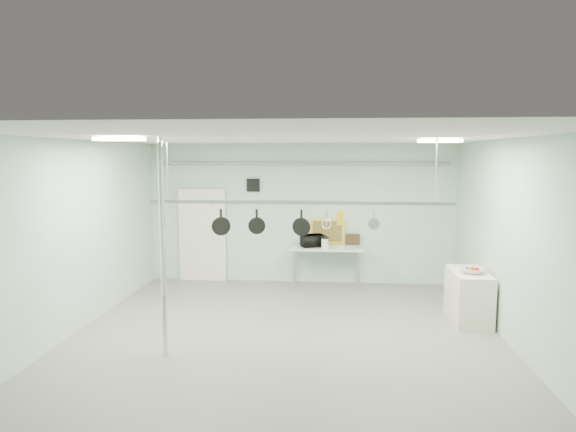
# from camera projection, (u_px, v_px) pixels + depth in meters

# --- Properties ---
(floor) EXTENTS (8.00, 8.00, 0.00)m
(floor) POSITION_uv_depth(u_px,v_px,m) (284.00, 344.00, 8.03)
(floor) COLOR gray
(floor) RESTS_ON ground
(ceiling) EXTENTS (7.00, 8.00, 0.02)m
(ceiling) POSITION_uv_depth(u_px,v_px,m) (284.00, 138.00, 7.66)
(ceiling) COLOR silver
(ceiling) RESTS_ON back_wall
(back_wall) EXTENTS (7.00, 0.02, 3.20)m
(back_wall) POSITION_uv_depth(u_px,v_px,m) (301.00, 214.00, 11.79)
(back_wall) COLOR silver
(back_wall) RESTS_ON floor
(right_wall) EXTENTS (0.02, 8.00, 3.20)m
(right_wall) POSITION_uv_depth(u_px,v_px,m) (520.00, 247.00, 7.53)
(right_wall) COLOR silver
(right_wall) RESTS_ON floor
(door) EXTENTS (1.10, 0.10, 2.20)m
(door) POSITION_uv_depth(u_px,v_px,m) (203.00, 236.00, 12.01)
(door) COLOR silver
(door) RESTS_ON floor
(wall_vent) EXTENTS (0.30, 0.04, 0.30)m
(wall_vent) POSITION_uv_depth(u_px,v_px,m) (253.00, 185.00, 11.79)
(wall_vent) COLOR black
(wall_vent) RESTS_ON back_wall
(conduit_pipe) EXTENTS (6.60, 0.07, 0.07)m
(conduit_pipe) POSITION_uv_depth(u_px,v_px,m) (301.00, 163.00, 11.56)
(conduit_pipe) COLOR gray
(conduit_pipe) RESTS_ON back_wall
(chrome_pole) EXTENTS (0.08, 0.08, 3.20)m
(chrome_pole) POSITION_uv_depth(u_px,v_px,m) (163.00, 248.00, 7.40)
(chrome_pole) COLOR silver
(chrome_pole) RESTS_ON floor
(prep_table) EXTENTS (1.60, 0.70, 0.91)m
(prep_table) POSITION_uv_depth(u_px,v_px,m) (326.00, 250.00, 11.44)
(prep_table) COLOR #ACCBBA
(prep_table) RESTS_ON floor
(side_cabinet) EXTENTS (0.60, 1.20, 0.90)m
(side_cabinet) POSITION_uv_depth(u_px,v_px,m) (468.00, 296.00, 9.09)
(side_cabinet) COLOR beige
(side_cabinet) RESTS_ON floor
(pot_rack) EXTENTS (4.80, 0.06, 1.00)m
(pot_rack) POSITION_uv_depth(u_px,v_px,m) (298.00, 200.00, 8.05)
(pot_rack) COLOR #B7B7BC
(pot_rack) RESTS_ON ceiling
(light_panel_left) EXTENTS (0.65, 0.30, 0.05)m
(light_panel_left) POSITION_uv_depth(u_px,v_px,m) (120.00, 139.00, 7.06)
(light_panel_left) COLOR white
(light_panel_left) RESTS_ON ceiling
(light_panel_right) EXTENTS (0.65, 0.30, 0.05)m
(light_panel_right) POSITION_uv_depth(u_px,v_px,m) (440.00, 141.00, 8.04)
(light_panel_right) COLOR white
(light_panel_right) RESTS_ON ceiling
(microwave) EXTENTS (0.58, 0.49, 0.27)m
(microwave) POSITION_uv_depth(u_px,v_px,m) (312.00, 241.00, 11.42)
(microwave) COLOR black
(microwave) RESTS_ON prep_table
(coffee_canister) EXTENTS (0.18, 0.18, 0.22)m
(coffee_canister) POSITION_uv_depth(u_px,v_px,m) (325.00, 243.00, 11.23)
(coffee_canister) COLOR silver
(coffee_canister) RESTS_ON prep_table
(painting_large) EXTENTS (0.78, 0.15, 0.58)m
(painting_large) POSITION_uv_depth(u_px,v_px,m) (327.00, 232.00, 11.69)
(painting_large) COLOR gold
(painting_large) RESTS_ON prep_table
(painting_small) EXTENTS (0.30, 0.09, 0.25)m
(painting_small) POSITION_uv_depth(u_px,v_px,m) (353.00, 239.00, 11.66)
(painting_small) COLOR #352312
(painting_small) RESTS_ON prep_table
(fruit_bowl) EXTENTS (0.49, 0.49, 0.10)m
(fruit_bowl) POSITION_uv_depth(u_px,v_px,m) (472.00, 271.00, 8.87)
(fruit_bowl) COLOR silver
(fruit_bowl) RESTS_ON side_cabinet
(skillet_left) EXTENTS (0.30, 0.15, 0.40)m
(skillet_left) POSITION_uv_depth(u_px,v_px,m) (221.00, 221.00, 8.20)
(skillet_left) COLOR black
(skillet_left) RESTS_ON pot_rack
(skillet_mid) EXTENTS (0.27, 0.08, 0.38)m
(skillet_mid) POSITION_uv_depth(u_px,v_px,m) (257.00, 221.00, 8.15)
(skillet_mid) COLOR black
(skillet_mid) RESTS_ON pot_rack
(skillet_right) EXTENTS (0.29, 0.12, 0.41)m
(skillet_right) POSITION_uv_depth(u_px,v_px,m) (301.00, 223.00, 8.09)
(skillet_right) COLOR black
(skillet_right) RESTS_ON pot_rack
(whisk) EXTENTS (0.20, 0.20, 0.31)m
(whisk) POSITION_uv_depth(u_px,v_px,m) (327.00, 220.00, 8.04)
(whisk) COLOR #ADACB1
(whisk) RESTS_ON pot_rack
(grater) EXTENTS (0.10, 0.05, 0.25)m
(grater) POSITION_uv_depth(u_px,v_px,m) (340.00, 218.00, 8.02)
(grater) COLOR gold
(grater) RESTS_ON pot_rack
(saucepan) EXTENTS (0.18, 0.10, 0.30)m
(saucepan) POSITION_uv_depth(u_px,v_px,m) (374.00, 220.00, 7.98)
(saucepan) COLOR #BABBBF
(saucepan) RESTS_ON pot_rack
(fruit_cluster) EXTENTS (0.24, 0.24, 0.09)m
(fruit_cluster) POSITION_uv_depth(u_px,v_px,m) (472.00, 268.00, 8.87)
(fruit_cluster) COLOR maroon
(fruit_cluster) RESTS_ON fruit_bowl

